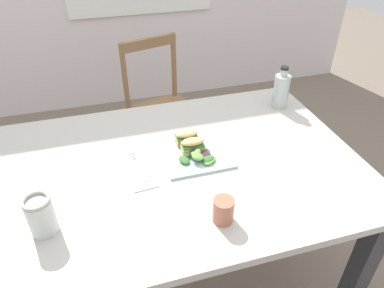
{
  "coord_description": "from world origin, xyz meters",
  "views": [
    {
      "loc": [
        -0.37,
        -1.01,
        1.57
      ],
      "look_at": [
        -0.05,
        0.08,
        0.76
      ],
      "focal_mm": 33.05,
      "sensor_mm": 36.0,
      "label": 1
    }
  ],
  "objects_px": {
    "chair_wooden_far": "(162,110)",
    "plate_lunch": "(195,153)",
    "dining_table": "(175,186)",
    "bottle_cold_brew": "(281,92)",
    "mason_jar_iced_tea": "(41,217)",
    "cup_extra_side": "(223,210)",
    "sandwich_half_front": "(193,145)",
    "fork_on_napkin": "(137,164)",
    "sandwich_half_back": "(187,137)"
  },
  "relations": [
    {
      "from": "sandwich_half_back",
      "to": "cup_extra_side",
      "type": "distance_m",
      "value": 0.42
    },
    {
      "from": "chair_wooden_far",
      "to": "sandwich_half_front",
      "type": "xyz_separation_m",
      "value": [
        -0.05,
        -0.85,
        0.33
      ]
    },
    {
      "from": "bottle_cold_brew",
      "to": "cup_extra_side",
      "type": "distance_m",
      "value": 0.78
    },
    {
      "from": "dining_table",
      "to": "bottle_cold_brew",
      "type": "xyz_separation_m",
      "value": [
        0.58,
        0.29,
        0.18
      ]
    },
    {
      "from": "mason_jar_iced_tea",
      "to": "cup_extra_side",
      "type": "height_order",
      "value": "mason_jar_iced_tea"
    },
    {
      "from": "plate_lunch",
      "to": "sandwich_half_front",
      "type": "xyz_separation_m",
      "value": [
        -0.01,
        0.01,
        0.03
      ]
    },
    {
      "from": "bottle_cold_brew",
      "to": "mason_jar_iced_tea",
      "type": "height_order",
      "value": "bottle_cold_brew"
    },
    {
      "from": "mason_jar_iced_tea",
      "to": "sandwich_half_front",
      "type": "bearing_deg",
      "value": 24.96
    },
    {
      "from": "sandwich_half_front",
      "to": "mason_jar_iced_tea",
      "type": "distance_m",
      "value": 0.59
    },
    {
      "from": "sandwich_half_front",
      "to": "bottle_cold_brew",
      "type": "distance_m",
      "value": 0.55
    },
    {
      "from": "fork_on_napkin",
      "to": "chair_wooden_far",
      "type": "bearing_deg",
      "value": 72.59
    },
    {
      "from": "dining_table",
      "to": "bottle_cold_brew",
      "type": "height_order",
      "value": "bottle_cold_brew"
    },
    {
      "from": "chair_wooden_far",
      "to": "dining_table",
      "type": "bearing_deg",
      "value": -98.65
    },
    {
      "from": "bottle_cold_brew",
      "to": "mason_jar_iced_tea",
      "type": "distance_m",
      "value": 1.14
    },
    {
      "from": "mason_jar_iced_tea",
      "to": "fork_on_napkin",
      "type": "bearing_deg",
      "value": 36.68
    },
    {
      "from": "chair_wooden_far",
      "to": "cup_extra_side",
      "type": "height_order",
      "value": "chair_wooden_far"
    },
    {
      "from": "plate_lunch",
      "to": "fork_on_napkin",
      "type": "xyz_separation_m",
      "value": [
        -0.23,
        -0.01,
        0.0
      ]
    },
    {
      "from": "chair_wooden_far",
      "to": "sandwich_half_back",
      "type": "distance_m",
      "value": 0.86
    },
    {
      "from": "sandwich_half_front",
      "to": "fork_on_napkin",
      "type": "bearing_deg",
      "value": -175.74
    },
    {
      "from": "plate_lunch",
      "to": "cup_extra_side",
      "type": "bearing_deg",
      "value": -92.27
    },
    {
      "from": "dining_table",
      "to": "sandwich_half_back",
      "type": "xyz_separation_m",
      "value": [
        0.08,
        0.11,
        0.15
      ]
    },
    {
      "from": "plate_lunch",
      "to": "bottle_cold_brew",
      "type": "xyz_separation_m",
      "value": [
        0.49,
        0.25,
        0.07
      ]
    },
    {
      "from": "plate_lunch",
      "to": "bottle_cold_brew",
      "type": "bearing_deg",
      "value": 26.8
    },
    {
      "from": "dining_table",
      "to": "fork_on_napkin",
      "type": "relative_size",
      "value": 7.57
    },
    {
      "from": "chair_wooden_far",
      "to": "plate_lunch",
      "type": "xyz_separation_m",
      "value": [
        -0.04,
        -0.86,
        0.3
      ]
    },
    {
      "from": "dining_table",
      "to": "cup_extra_side",
      "type": "relative_size",
      "value": 16.99
    },
    {
      "from": "dining_table",
      "to": "fork_on_napkin",
      "type": "height_order",
      "value": "fork_on_napkin"
    },
    {
      "from": "dining_table",
      "to": "cup_extra_side",
      "type": "distance_m",
      "value": 0.36
    },
    {
      "from": "dining_table",
      "to": "cup_extra_side",
      "type": "xyz_separation_m",
      "value": [
        0.08,
        -0.31,
        0.15
      ]
    },
    {
      "from": "plate_lunch",
      "to": "sandwich_half_front",
      "type": "distance_m",
      "value": 0.04
    },
    {
      "from": "sandwich_half_front",
      "to": "mason_jar_iced_tea",
      "type": "height_order",
      "value": "mason_jar_iced_tea"
    },
    {
      "from": "dining_table",
      "to": "chair_wooden_far",
      "type": "relative_size",
      "value": 1.62
    },
    {
      "from": "dining_table",
      "to": "sandwich_half_back",
      "type": "height_order",
      "value": "sandwich_half_back"
    },
    {
      "from": "dining_table",
      "to": "mason_jar_iced_tea",
      "type": "distance_m",
      "value": 0.52
    },
    {
      "from": "mason_jar_iced_tea",
      "to": "sandwich_half_back",
      "type": "bearing_deg",
      "value": 30.28
    },
    {
      "from": "fork_on_napkin",
      "to": "bottle_cold_brew",
      "type": "distance_m",
      "value": 0.77
    },
    {
      "from": "plate_lunch",
      "to": "mason_jar_iced_tea",
      "type": "relative_size",
      "value": 1.97
    },
    {
      "from": "plate_lunch",
      "to": "sandwich_half_front",
      "type": "relative_size",
      "value": 2.82
    },
    {
      "from": "cup_extra_side",
      "to": "plate_lunch",
      "type": "bearing_deg",
      "value": 87.73
    },
    {
      "from": "sandwich_half_back",
      "to": "sandwich_half_front",
      "type": "bearing_deg",
      "value": -83.11
    },
    {
      "from": "chair_wooden_far",
      "to": "sandwich_half_back",
      "type": "xyz_separation_m",
      "value": [
        -0.06,
        -0.79,
        0.33
      ]
    },
    {
      "from": "sandwich_half_back",
      "to": "fork_on_napkin",
      "type": "xyz_separation_m",
      "value": [
        -0.22,
        -0.08,
        -0.03
      ]
    },
    {
      "from": "dining_table",
      "to": "fork_on_napkin",
      "type": "bearing_deg",
      "value": 167.18
    },
    {
      "from": "fork_on_napkin",
      "to": "mason_jar_iced_tea",
      "type": "height_order",
      "value": "mason_jar_iced_tea"
    },
    {
      "from": "fork_on_napkin",
      "to": "cup_extra_side",
      "type": "bearing_deg",
      "value": -57.84
    },
    {
      "from": "bottle_cold_brew",
      "to": "chair_wooden_far",
      "type": "bearing_deg",
      "value": 126.06
    },
    {
      "from": "plate_lunch",
      "to": "sandwich_half_back",
      "type": "relative_size",
      "value": 2.82
    },
    {
      "from": "dining_table",
      "to": "sandwich_half_back",
      "type": "relative_size",
      "value": 15.45
    },
    {
      "from": "fork_on_napkin",
      "to": "mason_jar_iced_tea",
      "type": "bearing_deg",
      "value": -143.32
    },
    {
      "from": "plate_lunch",
      "to": "cup_extra_side",
      "type": "height_order",
      "value": "cup_extra_side"
    }
  ]
}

